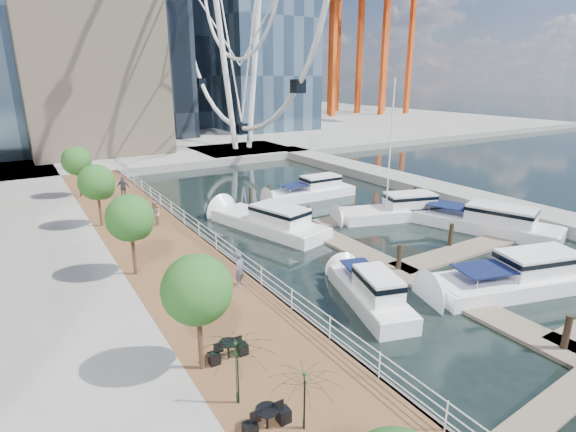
# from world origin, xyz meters

# --- Properties ---
(ground) EXTENTS (520.00, 520.00, 0.00)m
(ground) POSITION_xyz_m (0.00, 0.00, 0.00)
(ground) COLOR black
(ground) RESTS_ON ground
(boardwalk) EXTENTS (6.00, 60.00, 1.00)m
(boardwalk) POSITION_xyz_m (-9.00, 15.00, 0.50)
(boardwalk) COLOR brown
(boardwalk) RESTS_ON ground
(seawall) EXTENTS (0.25, 60.00, 1.00)m
(seawall) POSITION_xyz_m (-6.00, 15.00, 0.50)
(seawall) COLOR #595954
(seawall) RESTS_ON ground
(land_far) EXTENTS (200.00, 114.00, 1.00)m
(land_far) POSITION_xyz_m (0.00, 102.00, 0.50)
(land_far) COLOR gray
(land_far) RESTS_ON ground
(breakwater) EXTENTS (4.00, 60.00, 1.00)m
(breakwater) POSITION_xyz_m (20.00, 20.00, 0.50)
(breakwater) COLOR gray
(breakwater) RESTS_ON ground
(pier) EXTENTS (14.00, 12.00, 1.00)m
(pier) POSITION_xyz_m (14.00, 52.00, 0.50)
(pier) COLOR gray
(pier) RESTS_ON ground
(railing) EXTENTS (0.10, 60.00, 1.05)m
(railing) POSITION_xyz_m (-6.10, 15.00, 1.52)
(railing) COLOR white
(railing) RESTS_ON boardwalk
(floating_docks) EXTENTS (16.00, 34.00, 2.60)m
(floating_docks) POSITION_xyz_m (7.97, 9.98, 0.49)
(floating_docks) COLOR #6D6051
(floating_docks) RESTS_ON ground
(port_cranes) EXTENTS (40.00, 52.00, 38.00)m
(port_cranes) POSITION_xyz_m (67.67, 95.67, 20.00)
(port_cranes) COLOR #D84C14
(port_cranes) RESTS_ON ground
(street_trees) EXTENTS (2.60, 42.60, 4.60)m
(street_trees) POSITION_xyz_m (-11.40, 14.00, 4.29)
(street_trees) COLOR #3F2B1C
(street_trees) RESTS_ON ground
(yacht_foreground) EXTENTS (11.83, 6.09, 2.15)m
(yacht_foreground) POSITION_xyz_m (6.96, 2.69, 0.00)
(yacht_foreground) COLOR white
(yacht_foreground) RESTS_ON ground
(pedestrian_near) EXTENTS (0.82, 0.78, 1.89)m
(pedestrian_near) POSITION_xyz_m (-7.05, 9.59, 1.94)
(pedestrian_near) COLOR #4F516A
(pedestrian_near) RESTS_ON boardwalk
(pedestrian_mid) EXTENTS (0.72, 0.91, 1.84)m
(pedestrian_mid) POSITION_xyz_m (-8.00, 21.84, 1.92)
(pedestrian_mid) COLOR gray
(pedestrian_mid) RESTS_ON boardwalk
(pedestrian_far) EXTENTS (1.21, 1.06, 1.96)m
(pedestrian_far) POSITION_xyz_m (-8.12, 31.43, 1.98)
(pedestrian_far) COLOR #363944
(pedestrian_far) RESTS_ON boardwalk
(moored_yachts) EXTENTS (21.54, 38.30, 11.50)m
(moored_yachts) POSITION_xyz_m (8.86, 14.18, 0.00)
(moored_yachts) COLOR white
(moored_yachts) RESTS_ON ground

